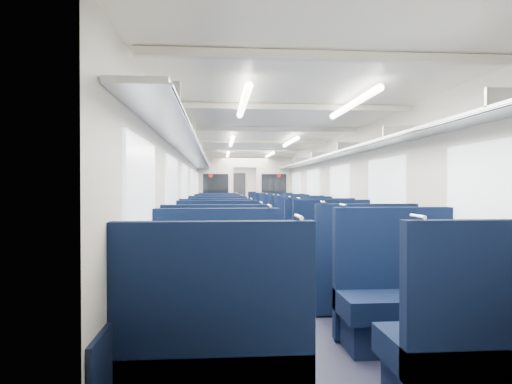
% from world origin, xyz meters
% --- Properties ---
extents(floor, '(2.80, 18.00, 0.01)m').
position_xyz_m(floor, '(0.00, 0.00, 0.00)').
color(floor, black).
rests_on(floor, ground).
extents(ceiling, '(2.80, 18.00, 0.01)m').
position_xyz_m(ceiling, '(0.00, 0.00, 2.35)').
color(ceiling, white).
rests_on(ceiling, wall_left).
extents(wall_left, '(0.02, 18.00, 2.35)m').
position_xyz_m(wall_left, '(-1.40, 0.00, 1.18)').
color(wall_left, beige).
rests_on(wall_left, floor).
extents(dado_left, '(0.03, 17.90, 0.70)m').
position_xyz_m(dado_left, '(-1.39, 0.00, 0.35)').
color(dado_left, black).
rests_on(dado_left, floor).
extents(wall_right, '(0.02, 18.00, 2.35)m').
position_xyz_m(wall_right, '(1.40, 0.00, 1.18)').
color(wall_right, beige).
rests_on(wall_right, floor).
extents(dado_right, '(0.03, 17.90, 0.70)m').
position_xyz_m(dado_right, '(1.39, 0.00, 0.35)').
color(dado_right, black).
rests_on(dado_right, floor).
extents(wall_far, '(2.80, 0.02, 2.35)m').
position_xyz_m(wall_far, '(0.00, 9.00, 1.18)').
color(wall_far, beige).
rests_on(wall_far, floor).
extents(luggage_rack_left, '(0.36, 17.40, 0.18)m').
position_xyz_m(luggage_rack_left, '(-1.21, 0.00, 1.97)').
color(luggage_rack_left, '#B2B5BA').
rests_on(luggage_rack_left, wall_left).
extents(luggage_rack_right, '(0.36, 17.40, 0.18)m').
position_xyz_m(luggage_rack_right, '(1.21, 0.00, 1.97)').
color(luggage_rack_right, '#B2B5BA').
rests_on(luggage_rack_right, wall_right).
extents(windows, '(2.78, 15.60, 0.75)m').
position_xyz_m(windows, '(0.00, -0.46, 1.42)').
color(windows, white).
rests_on(windows, wall_left).
extents(ceiling_fittings, '(2.70, 16.06, 0.11)m').
position_xyz_m(ceiling_fittings, '(0.00, -0.26, 2.29)').
color(ceiling_fittings, beige).
rests_on(ceiling_fittings, ceiling).
extents(end_door, '(0.75, 0.06, 2.00)m').
position_xyz_m(end_door, '(0.00, 8.94, 1.00)').
color(end_door, black).
rests_on(end_door, floor).
extents(bulkhead, '(2.80, 0.10, 2.35)m').
position_xyz_m(bulkhead, '(-0.00, 2.79, 1.23)').
color(bulkhead, beige).
rests_on(bulkhead, floor).
extents(seat_0, '(1.14, 0.63, 1.27)m').
position_xyz_m(seat_0, '(-0.83, -8.33, 0.39)').
color(seat_0, '#0A1633').
rests_on(seat_0, floor).
extents(seat_1, '(1.14, 0.63, 1.27)m').
position_xyz_m(seat_1, '(0.83, -8.34, 0.39)').
color(seat_1, '#0A1633').
rests_on(seat_1, floor).
extents(seat_2, '(1.14, 0.63, 1.27)m').
position_xyz_m(seat_2, '(-0.83, -7.15, 0.39)').
color(seat_2, '#0A1633').
rests_on(seat_2, floor).
extents(seat_3, '(1.14, 0.63, 1.27)m').
position_xyz_m(seat_3, '(0.83, -7.07, 0.39)').
color(seat_3, '#0A1633').
rests_on(seat_3, floor).
extents(seat_4, '(1.14, 0.63, 1.27)m').
position_xyz_m(seat_4, '(-0.83, -6.04, 0.39)').
color(seat_4, '#0A1633').
rests_on(seat_4, floor).
extents(seat_5, '(1.14, 0.63, 1.27)m').
position_xyz_m(seat_5, '(0.83, -5.94, 0.39)').
color(seat_5, '#0A1633').
rests_on(seat_5, floor).
extents(seat_6, '(1.14, 0.63, 1.27)m').
position_xyz_m(seat_6, '(-0.83, -4.88, 0.39)').
color(seat_6, '#0A1633').
rests_on(seat_6, floor).
extents(seat_7, '(1.14, 0.63, 1.27)m').
position_xyz_m(seat_7, '(0.83, -4.73, 0.39)').
color(seat_7, '#0A1633').
rests_on(seat_7, floor).
extents(seat_8, '(1.14, 0.63, 1.27)m').
position_xyz_m(seat_8, '(-0.83, -3.78, 0.39)').
color(seat_8, '#0A1633').
rests_on(seat_8, floor).
extents(seat_9, '(1.14, 0.63, 1.27)m').
position_xyz_m(seat_9, '(0.83, -3.58, 0.39)').
color(seat_9, '#0A1633').
rests_on(seat_9, floor).
extents(seat_10, '(1.14, 0.63, 1.27)m').
position_xyz_m(seat_10, '(-0.83, -2.49, 0.39)').
color(seat_10, '#0A1633').
rests_on(seat_10, floor).
extents(seat_11, '(1.14, 0.63, 1.27)m').
position_xyz_m(seat_11, '(0.83, -2.55, 0.39)').
color(seat_11, '#0A1633').
rests_on(seat_11, floor).
extents(seat_12, '(1.14, 0.63, 1.27)m').
position_xyz_m(seat_12, '(-0.83, -1.43, 0.39)').
color(seat_12, '#0A1633').
rests_on(seat_12, floor).
extents(seat_13, '(1.14, 0.63, 1.27)m').
position_xyz_m(seat_13, '(0.83, -1.41, 0.39)').
color(seat_13, '#0A1633').
rests_on(seat_13, floor).
extents(seat_14, '(1.14, 0.63, 1.27)m').
position_xyz_m(seat_14, '(-0.83, -0.21, 0.39)').
color(seat_14, '#0A1633').
rests_on(seat_14, floor).
extents(seat_15, '(1.14, 0.63, 1.27)m').
position_xyz_m(seat_15, '(0.83, -0.33, 0.39)').
color(seat_15, '#0A1633').
rests_on(seat_15, floor).
extents(seat_16, '(1.14, 0.63, 1.27)m').
position_xyz_m(seat_16, '(-0.83, 1.03, 0.39)').
color(seat_16, '#0A1633').
rests_on(seat_16, floor).
extents(seat_17, '(1.14, 0.63, 1.27)m').
position_xyz_m(seat_17, '(0.83, 0.88, 0.39)').
color(seat_17, '#0A1633').
rests_on(seat_17, floor).
extents(seat_18, '(1.14, 0.63, 1.27)m').
position_xyz_m(seat_18, '(-0.83, 1.98, 0.39)').
color(seat_18, '#0A1633').
rests_on(seat_18, floor).
extents(seat_19, '(1.14, 0.63, 1.27)m').
position_xyz_m(seat_19, '(0.83, 2.17, 0.39)').
color(seat_19, '#0A1633').
rests_on(seat_19, floor).
extents(seat_20, '(1.14, 0.63, 1.27)m').
position_xyz_m(seat_20, '(-0.83, 4.12, 0.39)').
color(seat_20, '#0A1633').
rests_on(seat_20, floor).
extents(seat_21, '(1.14, 0.63, 1.27)m').
position_xyz_m(seat_21, '(0.83, 4.22, 0.39)').
color(seat_21, '#0A1633').
rests_on(seat_21, floor).
extents(seat_22, '(1.14, 0.63, 1.27)m').
position_xyz_m(seat_22, '(-0.83, 5.33, 0.39)').
color(seat_22, '#0A1633').
rests_on(seat_22, floor).
extents(seat_23, '(1.14, 0.63, 1.27)m').
position_xyz_m(seat_23, '(0.83, 5.18, 0.39)').
color(seat_23, '#0A1633').
rests_on(seat_23, floor).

